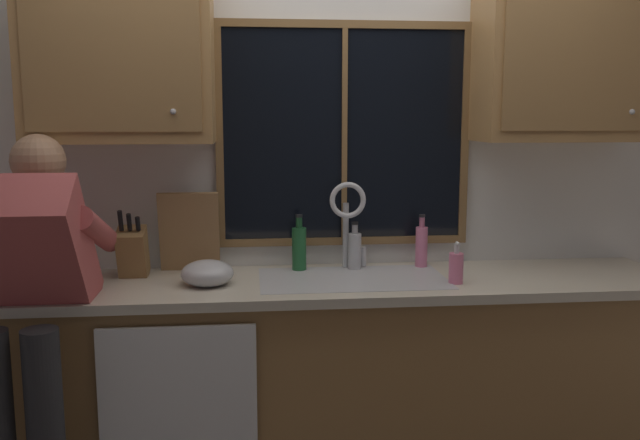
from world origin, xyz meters
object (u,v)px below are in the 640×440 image
at_px(bottle_green_glass, 299,247).
at_px(bottle_amber_small, 355,250).
at_px(bottle_tall_clear, 421,245).
at_px(person_standing, 27,297).
at_px(knife_block, 133,253).
at_px(mixing_bowl, 207,273).
at_px(soap_dispenser, 456,267).
at_px(cutting_board, 189,232).

relative_size(bottle_green_glass, bottle_amber_small, 1.16).
bearing_deg(bottle_tall_clear, person_standing, -162.65).
bearing_deg(knife_block, bottle_green_glass, 4.85).
height_order(bottle_green_glass, bottle_tall_clear, bottle_green_glass).
height_order(mixing_bowl, soap_dispenser, soap_dispenser).
distance_m(cutting_board, bottle_amber_small, 0.75).
bearing_deg(bottle_tall_clear, soap_dispenser, -78.24).
relative_size(mixing_bowl, soap_dispenser, 1.22).
height_order(mixing_bowl, bottle_green_glass, bottle_green_glass).
height_order(mixing_bowl, bottle_amber_small, bottle_amber_small).
bearing_deg(mixing_bowl, soap_dispenser, -4.37).
distance_m(cutting_board, mixing_bowl, 0.30).
bearing_deg(person_standing, mixing_bowl, 22.19).
xyz_separation_m(bottle_tall_clear, bottle_amber_small, (-0.31, -0.02, -0.01)).
height_order(bottle_green_glass, bottle_amber_small, bottle_green_glass).
bearing_deg(bottle_amber_small, mixing_bowl, -161.28).
xyz_separation_m(knife_block, bottle_green_glass, (0.73, 0.06, -0.00)).
height_order(cutting_board, bottle_amber_small, cutting_board).
bearing_deg(mixing_bowl, bottle_green_glass, 30.29).
height_order(person_standing, soap_dispenser, person_standing).
xyz_separation_m(mixing_bowl, bottle_green_glass, (0.40, 0.23, 0.06)).
distance_m(bottle_tall_clear, bottle_amber_small, 0.32).
relative_size(person_standing, bottle_green_glass, 6.07).
height_order(person_standing, cutting_board, person_standing).
bearing_deg(bottle_amber_small, knife_block, -177.10).
bearing_deg(cutting_board, soap_dispenser, -16.61).
height_order(mixing_bowl, bottle_tall_clear, bottle_tall_clear).
height_order(person_standing, bottle_tall_clear, person_standing).
xyz_separation_m(soap_dispenser, bottle_amber_small, (-0.38, 0.30, 0.02)).
relative_size(cutting_board, mixing_bowl, 1.69).
xyz_separation_m(person_standing, cutting_board, (0.55, 0.52, 0.14)).
height_order(person_standing, knife_block, person_standing).
xyz_separation_m(knife_block, soap_dispenser, (1.36, -0.25, -0.04)).
xyz_separation_m(bottle_green_glass, bottle_amber_small, (0.25, -0.01, -0.02)).
distance_m(knife_block, cutting_board, 0.26).
height_order(cutting_board, bottle_green_glass, cutting_board).
distance_m(knife_block, bottle_green_glass, 0.73).
relative_size(knife_block, bottle_green_glass, 1.26).
height_order(knife_block, bottle_green_glass, knife_block).
bearing_deg(bottle_tall_clear, cutting_board, 179.15).
bearing_deg(knife_block, mixing_bowl, -27.58).
relative_size(mixing_bowl, bottle_green_glass, 0.86).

